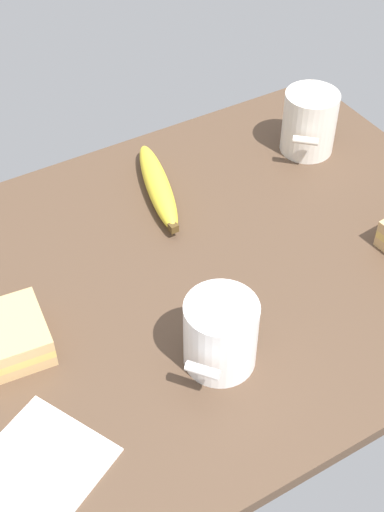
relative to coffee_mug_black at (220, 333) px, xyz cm
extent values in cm
cube|color=#4C3828|center=(4.63, 14.50, -5.93)|extent=(90.00, 64.00, 2.00)
cylinder|color=white|center=(0.03, 0.03, -0.14)|extent=(8.81, 8.81, 9.58)
cylinder|color=tan|center=(0.03, 0.03, 4.16)|extent=(7.75, 7.75, 0.40)
cylinder|color=white|center=(-4.66, -3.69, 0.34)|extent=(3.40, 3.85, 1.20)
cylinder|color=silver|center=(35.27, 29.45, 0.24)|extent=(8.65, 8.65, 10.34)
cylinder|color=black|center=(35.27, 29.45, 4.91)|extent=(7.61, 7.61, 0.40)
cylinder|color=silver|center=(31.23, 25.17, 0.76)|extent=(3.66, 3.54, 1.20)
cube|color=tan|center=(-22.12, 14.04, -4.13)|extent=(11.73, 10.77, 1.60)
cube|color=#D8B259|center=(-22.12, 14.04, -2.73)|extent=(11.73, 10.77, 1.20)
cube|color=tan|center=(-22.12, 14.04, -1.33)|extent=(11.73, 10.77, 1.60)
ellipsoid|color=yellow|center=(8.46, 31.33, -3.15)|extent=(8.86, 20.81, 3.56)
cube|color=#4C3819|center=(5.88, 21.89, -3.15)|extent=(1.20, 1.20, 1.20)
cube|color=white|center=(-24.15, -2.40, -4.78)|extent=(17.11, 17.11, 0.30)
camera|label=1|loc=(-29.18, -43.17, 64.30)|focal=49.27mm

